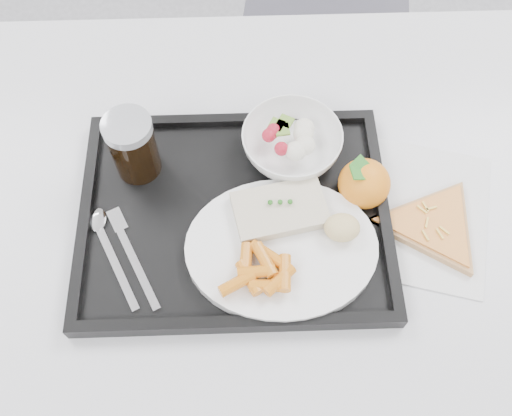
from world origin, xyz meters
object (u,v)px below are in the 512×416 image
Objects in this scene: tray at (235,215)px; pizza_slice at (432,225)px; table at (273,225)px; tangerine at (364,184)px; salad_bowl at (292,143)px; dinner_plate at (281,248)px; cola_glass at (133,146)px.

tray is 0.29m from pizza_slice.
table is 12.25× the size of tangerine.
salad_bowl is 0.24m from pizza_slice.
tray is 0.09m from dinner_plate.
dinner_plate is at bearing -143.13° from tangerine.
dinner_plate is at bearing -86.70° from table.
table is 0.25m from pizza_slice.
tray is 2.05× the size of pizza_slice.
table is 0.12m from dinner_plate.
salad_bowl is 1.41× the size of cola_glass.
cola_glass reaches higher than table.
cola_glass is at bearing 149.22° from tray.
salad_bowl is 0.13m from tangerine.
dinner_plate is (0.00, -0.08, 0.09)m from table.
tray is 0.14m from salad_bowl.
dinner_plate is (0.07, -0.06, 0.02)m from tray.
dinner_plate is at bearing -170.91° from pizza_slice.
tray is 2.96× the size of salad_bowl.
tangerine is at bearing 9.62° from tray.
cola_glass is at bearing 170.94° from tangerine.
salad_bowl is at bearing 81.82° from dinner_plate.
pizza_slice is (0.22, 0.04, -0.01)m from dinner_plate.
tangerine is at bearing 5.09° from table.
dinner_plate reaches higher than table.
salad_bowl is at bearing 144.26° from tangerine.
tangerine is (0.13, 0.09, 0.01)m from dinner_plate.
table is at bearing 168.24° from pizza_slice.
tangerine reaches higher than dinner_plate.
pizza_slice is at bearing -31.47° from tangerine.
cola_glass is (-0.20, 0.07, 0.14)m from table.
pizza_slice is (0.20, -0.13, -0.03)m from salad_bowl.
dinner_plate is 0.26m from cola_glass.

